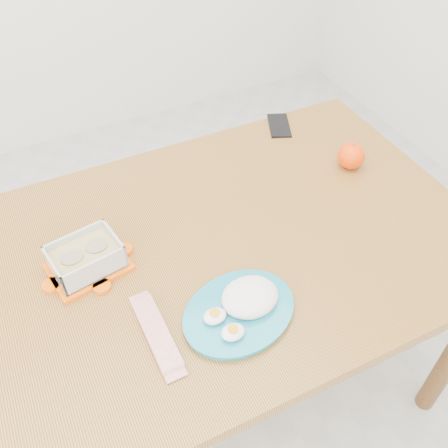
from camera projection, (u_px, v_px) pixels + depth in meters
name	position (u px, v px, depth m)	size (l,w,h in m)	color
ground	(185.00, 398.00, 1.76)	(3.50, 3.50, 0.00)	#B7B7B2
dining_table	(224.00, 263.00, 1.33)	(1.32, 0.89, 0.75)	#A96F2F
food_container	(86.00, 258.00, 1.18)	(0.20, 0.16, 0.08)	#FF6207
orange_fruit	(351.00, 156.00, 1.45)	(0.08, 0.08, 0.08)	#F43604
rice_plate	(243.00, 306.00, 1.10)	(0.31, 0.31, 0.07)	teal
candy_bar	(156.00, 333.00, 1.07)	(0.19, 0.05, 0.02)	#B81209
smartphone	(279.00, 125.00, 1.62)	(0.06, 0.13, 0.01)	black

